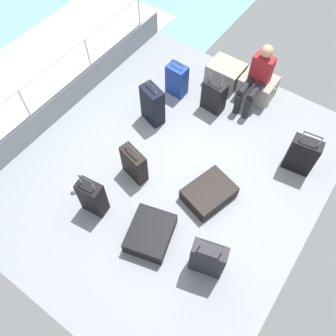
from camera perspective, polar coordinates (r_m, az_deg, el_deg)
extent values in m
cube|color=gray|center=(5.42, 0.41, -0.28)|extent=(4.40, 5.20, 0.06)
cube|color=gray|center=(6.23, -16.45, 10.79)|extent=(0.06, 5.20, 0.45)
cylinder|color=silver|center=(5.81, -21.79, 8.26)|extent=(0.04, 0.04, 1.00)
cylinder|color=silver|center=(6.35, -12.66, 16.40)|extent=(0.04, 0.04, 1.00)
cylinder|color=silver|center=(7.12, -4.67, 22.72)|extent=(0.04, 0.04, 1.00)
cylinder|color=silver|center=(5.72, -18.39, 16.04)|extent=(0.04, 4.16, 0.04)
cube|color=white|center=(7.55, -23.14, 11.95)|extent=(2.40, 7.28, 0.01)
cube|color=gray|center=(6.60, 9.44, 15.19)|extent=(0.60, 0.49, 0.36)
torus|color=tan|center=(6.65, 7.12, 16.77)|extent=(0.02, 0.12, 0.12)
torus|color=tan|center=(6.47, 11.97, 14.46)|extent=(0.02, 0.12, 0.12)
cube|color=gray|center=(6.42, 14.46, 12.78)|extent=(0.58, 0.48, 0.40)
torus|color=tan|center=(6.43, 12.21, 14.49)|extent=(0.02, 0.12, 0.12)
torus|color=tan|center=(6.31, 17.04, 12.03)|extent=(0.02, 0.12, 0.12)
cube|color=maroon|center=(6.09, 15.15, 15.42)|extent=(0.34, 0.20, 0.48)
sphere|color=tan|center=(5.87, 15.96, 17.99)|extent=(0.20, 0.20, 0.20)
cylinder|color=black|center=(5.99, 14.18, 12.16)|extent=(0.12, 0.40, 0.12)
cylinder|color=black|center=(6.03, 12.83, 9.51)|extent=(0.11, 0.11, 0.40)
cylinder|color=black|center=(6.03, 12.66, 12.93)|extent=(0.12, 0.40, 0.12)
cylinder|color=black|center=(6.06, 11.34, 10.29)|extent=(0.11, 0.11, 0.40)
cube|color=black|center=(4.45, 6.55, -14.63)|extent=(0.46, 0.30, 0.70)
cylinder|color=#A5A8AD|center=(4.02, 5.41, -12.11)|extent=(0.02, 0.02, 0.22)
cylinder|color=#A5A8AD|center=(4.02, 9.00, -13.16)|extent=(0.02, 0.02, 0.22)
cylinder|color=#2D2D2D|center=(3.92, 7.37, -12.10)|extent=(0.27, 0.09, 0.02)
cube|color=silver|center=(4.43, 6.99, -13.23)|extent=(0.05, 0.02, 0.08)
cube|color=black|center=(4.90, -12.29, -4.75)|extent=(0.37, 0.25, 0.64)
cylinder|color=#A5A8AD|center=(4.59, -14.25, -1.83)|extent=(0.02, 0.02, 0.18)
cylinder|color=#A5A8AD|center=(4.51, -12.15, -2.92)|extent=(0.02, 0.02, 0.18)
cylinder|color=#2D2D2D|center=(4.47, -13.44, -1.79)|extent=(0.23, 0.05, 0.02)
cube|color=silver|center=(4.77, -11.96, -2.72)|extent=(0.05, 0.01, 0.08)
cube|color=black|center=(5.13, -5.58, 0.66)|extent=(0.45, 0.27, 0.56)
cylinder|color=#A5A8AD|center=(4.92, -6.82, 3.71)|extent=(0.02, 0.02, 0.11)
cylinder|color=#A5A8AD|center=(4.80, -4.98, 1.89)|extent=(0.02, 0.02, 0.11)
cylinder|color=#2D2D2D|center=(4.81, -5.97, 3.21)|extent=(0.27, 0.08, 0.02)
cube|color=green|center=(5.05, -4.86, 2.09)|extent=(0.05, 0.02, 0.08)
cube|color=black|center=(4.79, -2.91, -10.68)|extent=(0.71, 0.78, 0.24)
cube|color=white|center=(4.86, -1.52, -6.99)|extent=(0.05, 0.02, 0.08)
cube|color=black|center=(5.09, 6.74, -4.10)|extent=(0.70, 0.82, 0.22)
cube|color=green|center=(5.18, 9.71, -1.53)|extent=(0.05, 0.02, 0.08)
cube|color=black|center=(6.01, 7.55, 11.66)|extent=(0.40, 0.26, 0.57)
cylinder|color=#A5A8AD|center=(5.78, 7.05, 14.83)|extent=(0.02, 0.02, 0.19)
cylinder|color=#A5A8AD|center=(5.70, 8.94, 13.77)|extent=(0.02, 0.02, 0.19)
cylinder|color=#2D2D2D|center=(5.68, 8.11, 15.00)|extent=(0.25, 0.04, 0.02)
cube|color=green|center=(6.05, 8.27, 12.54)|extent=(0.05, 0.01, 0.08)
cube|color=black|center=(5.74, -2.55, 10.32)|extent=(0.44, 0.33, 0.69)
cylinder|color=#A5A8AD|center=(5.53, -3.44, 13.73)|extent=(0.02, 0.02, 0.08)
cylinder|color=#A5A8AD|center=(5.39, -1.97, 12.39)|extent=(0.02, 0.02, 0.08)
cylinder|color=#2D2D2D|center=(5.43, -2.73, 13.39)|extent=(0.25, 0.09, 0.02)
cube|color=silver|center=(5.70, -1.61, 11.68)|extent=(0.05, 0.02, 0.08)
cube|color=navy|center=(6.22, 1.46, 14.27)|extent=(0.35, 0.25, 0.58)
cylinder|color=#A5A8AD|center=(6.04, 0.72, 16.98)|extent=(0.02, 0.02, 0.09)
cylinder|color=#A5A8AD|center=(5.95, 2.36, 16.18)|extent=(0.02, 0.02, 0.09)
cylinder|color=#2D2D2D|center=(5.97, 1.54, 16.90)|extent=(0.23, 0.03, 0.02)
cube|color=white|center=(6.19, 2.20, 15.93)|extent=(0.05, 0.01, 0.08)
cube|color=black|center=(5.51, 21.12, 1.95)|extent=(0.44, 0.27, 0.65)
cylinder|color=#A5A8AD|center=(5.19, 21.22, 5.02)|extent=(0.02, 0.02, 0.17)
cylinder|color=#A5A8AD|center=(5.22, 23.76, 3.93)|extent=(0.02, 0.02, 0.17)
cylinder|color=#2D2D2D|center=(5.14, 22.81, 5.04)|extent=(0.27, 0.06, 0.02)
cube|color=green|center=(5.51, 21.70, 3.32)|extent=(0.05, 0.01, 0.08)
cylinder|color=white|center=(5.34, -15.17, -3.42)|extent=(0.08, 0.08, 0.10)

